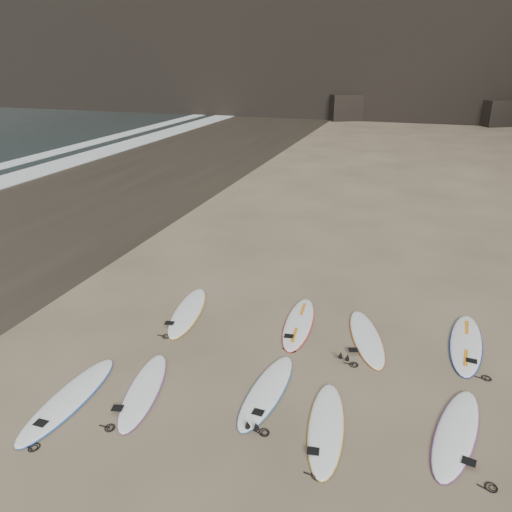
{
  "coord_description": "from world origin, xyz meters",
  "views": [
    {
      "loc": [
        1.88,
        -7.58,
        6.14
      ],
      "look_at": [
        -1.68,
        3.32,
        1.5
      ],
      "focal_mm": 35.0,
      "sensor_mm": 36.0,
      "label": 1
    }
  ],
  "objects_px": {
    "surfboard_5": "(188,311)",
    "surfboard_6": "(299,323)",
    "surfboard_4": "(456,432)",
    "surfboard_3": "(326,426)",
    "surfboard_2": "(267,390)",
    "surfboard_1": "(144,390)",
    "surfboard_8": "(466,343)",
    "surfboard_7": "(366,337)",
    "surfboard_0": "(69,398)"
  },
  "relations": [
    {
      "from": "surfboard_0",
      "to": "surfboard_6",
      "type": "distance_m",
      "value": 5.45
    },
    {
      "from": "surfboard_0",
      "to": "surfboard_3",
      "type": "relative_size",
      "value": 1.11
    },
    {
      "from": "surfboard_1",
      "to": "surfboard_3",
      "type": "bearing_deg",
      "value": -11.71
    },
    {
      "from": "surfboard_2",
      "to": "surfboard_3",
      "type": "relative_size",
      "value": 1.02
    },
    {
      "from": "surfboard_4",
      "to": "surfboard_5",
      "type": "distance_m",
      "value": 6.83
    },
    {
      "from": "surfboard_5",
      "to": "surfboard_8",
      "type": "distance_m",
      "value": 6.7
    },
    {
      "from": "surfboard_0",
      "to": "surfboard_7",
      "type": "relative_size",
      "value": 1.08
    },
    {
      "from": "surfboard_3",
      "to": "surfboard_4",
      "type": "relative_size",
      "value": 0.95
    },
    {
      "from": "surfboard_1",
      "to": "surfboard_6",
      "type": "distance_m",
      "value": 4.18
    },
    {
      "from": "surfboard_0",
      "to": "surfboard_7",
      "type": "bearing_deg",
      "value": 37.97
    },
    {
      "from": "surfboard_4",
      "to": "surfboard_6",
      "type": "bearing_deg",
      "value": 153.07
    },
    {
      "from": "surfboard_4",
      "to": "surfboard_6",
      "type": "distance_m",
      "value": 4.52
    },
    {
      "from": "surfboard_2",
      "to": "surfboard_7",
      "type": "bearing_deg",
      "value": 61.77
    },
    {
      "from": "surfboard_5",
      "to": "surfboard_8",
      "type": "xyz_separation_m",
      "value": [
        6.68,
        0.58,
        0.0
      ]
    },
    {
      "from": "surfboard_1",
      "to": "surfboard_2",
      "type": "height_order",
      "value": "surfboard_2"
    },
    {
      "from": "surfboard_3",
      "to": "surfboard_2",
      "type": "bearing_deg",
      "value": 146.16
    },
    {
      "from": "surfboard_1",
      "to": "surfboard_5",
      "type": "relative_size",
      "value": 0.92
    },
    {
      "from": "surfboard_2",
      "to": "surfboard_7",
      "type": "xyz_separation_m",
      "value": [
        1.63,
        2.6,
        0.0
      ]
    },
    {
      "from": "surfboard_0",
      "to": "surfboard_7",
      "type": "height_order",
      "value": "surfboard_0"
    },
    {
      "from": "surfboard_1",
      "to": "surfboard_4",
      "type": "relative_size",
      "value": 0.95
    },
    {
      "from": "surfboard_3",
      "to": "surfboard_6",
      "type": "xyz_separation_m",
      "value": [
        -1.32,
        3.42,
        0.0
      ]
    },
    {
      "from": "surfboard_5",
      "to": "surfboard_6",
      "type": "distance_m",
      "value": 2.86
    },
    {
      "from": "surfboard_7",
      "to": "surfboard_2",
      "type": "bearing_deg",
      "value": -139.42
    },
    {
      "from": "surfboard_1",
      "to": "surfboard_6",
      "type": "xyz_separation_m",
      "value": [
        2.28,
        3.5,
        0.0
      ]
    },
    {
      "from": "surfboard_3",
      "to": "surfboard_4",
      "type": "distance_m",
      "value": 2.26
    },
    {
      "from": "surfboard_6",
      "to": "surfboard_1",
      "type": "bearing_deg",
      "value": -127.39
    },
    {
      "from": "surfboard_0",
      "to": "surfboard_1",
      "type": "relative_size",
      "value": 1.12
    },
    {
      "from": "surfboard_1",
      "to": "surfboard_7",
      "type": "relative_size",
      "value": 0.97
    },
    {
      "from": "surfboard_6",
      "to": "surfboard_3",
      "type": "bearing_deg",
      "value": -73.31
    },
    {
      "from": "surfboard_2",
      "to": "surfboard_8",
      "type": "height_order",
      "value": "surfboard_8"
    },
    {
      "from": "surfboard_0",
      "to": "surfboard_2",
      "type": "relative_size",
      "value": 1.1
    },
    {
      "from": "surfboard_4",
      "to": "surfboard_3",
      "type": "bearing_deg",
      "value": -153.17
    },
    {
      "from": "surfboard_2",
      "to": "surfboard_6",
      "type": "bearing_deg",
      "value": 94.37
    },
    {
      "from": "surfboard_8",
      "to": "surfboard_4",
      "type": "bearing_deg",
      "value": -91.94
    },
    {
      "from": "surfboard_4",
      "to": "surfboard_8",
      "type": "height_order",
      "value": "surfboard_8"
    },
    {
      "from": "surfboard_0",
      "to": "surfboard_7",
      "type": "distance_m",
      "value": 6.53
    },
    {
      "from": "surfboard_2",
      "to": "surfboard_4",
      "type": "bearing_deg",
      "value": 2.49
    },
    {
      "from": "surfboard_1",
      "to": "surfboard_7",
      "type": "height_order",
      "value": "surfboard_7"
    },
    {
      "from": "surfboard_3",
      "to": "surfboard_8",
      "type": "bearing_deg",
      "value": 48.48
    },
    {
      "from": "surfboard_3",
      "to": "surfboard_8",
      "type": "distance_m",
      "value": 4.47
    },
    {
      "from": "surfboard_3",
      "to": "surfboard_5",
      "type": "bearing_deg",
      "value": 136.04
    },
    {
      "from": "surfboard_7",
      "to": "surfboard_0",
      "type": "bearing_deg",
      "value": -159.49
    },
    {
      "from": "surfboard_3",
      "to": "surfboard_6",
      "type": "height_order",
      "value": "surfboard_6"
    },
    {
      "from": "surfboard_6",
      "to": "surfboard_4",
      "type": "bearing_deg",
      "value": -43.56
    },
    {
      "from": "surfboard_1",
      "to": "surfboard_5",
      "type": "xyz_separation_m",
      "value": [
        -0.56,
        3.19,
        0.0
      ]
    },
    {
      "from": "surfboard_0",
      "to": "surfboard_2",
      "type": "distance_m",
      "value": 3.79
    },
    {
      "from": "surfboard_1",
      "to": "surfboard_6",
      "type": "bearing_deg",
      "value": 43.99
    },
    {
      "from": "surfboard_6",
      "to": "surfboard_8",
      "type": "distance_m",
      "value": 3.85
    },
    {
      "from": "surfboard_6",
      "to": "surfboard_7",
      "type": "distance_m",
      "value": 1.66
    },
    {
      "from": "surfboard_5",
      "to": "surfboard_1",
      "type": "bearing_deg",
      "value": -90.04
    }
  ]
}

